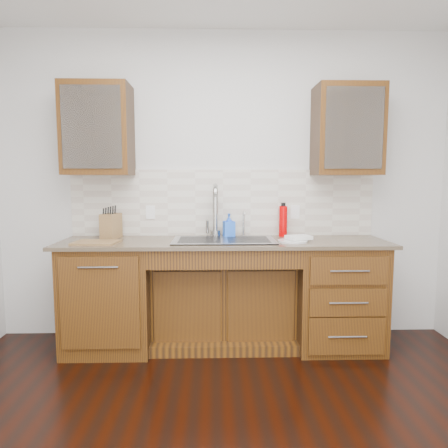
{
  "coord_description": "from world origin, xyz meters",
  "views": [
    {
      "loc": [
        -0.08,
        -1.84,
        1.41
      ],
      "look_at": [
        0.0,
        1.4,
        1.05
      ],
      "focal_mm": 32.0,
      "sensor_mm": 36.0,
      "label": 1
    }
  ],
  "objects_px": {
    "plate": "(293,241)",
    "cutting_board": "(96,242)",
    "water_bottle": "(283,221)",
    "knife_block": "(111,226)",
    "soap_bottle": "(229,225)"
  },
  "relations": [
    {
      "from": "plate",
      "to": "cutting_board",
      "type": "relative_size",
      "value": 0.7
    },
    {
      "from": "water_bottle",
      "to": "knife_block",
      "type": "relative_size",
      "value": 1.27
    },
    {
      "from": "water_bottle",
      "to": "plate",
      "type": "bearing_deg",
      "value": -85.77
    },
    {
      "from": "plate",
      "to": "knife_block",
      "type": "bearing_deg",
      "value": 170.84
    },
    {
      "from": "soap_bottle",
      "to": "knife_block",
      "type": "relative_size",
      "value": 0.98
    },
    {
      "from": "plate",
      "to": "knife_block",
      "type": "xyz_separation_m",
      "value": [
        -1.52,
        0.25,
        0.1
      ]
    },
    {
      "from": "cutting_board",
      "to": "water_bottle",
      "type": "bearing_deg",
      "value": 12.95
    },
    {
      "from": "water_bottle",
      "to": "plate",
      "type": "xyz_separation_m",
      "value": [
        0.02,
        -0.32,
        -0.13
      ]
    },
    {
      "from": "soap_bottle",
      "to": "water_bottle",
      "type": "distance_m",
      "value": 0.49
    },
    {
      "from": "cutting_board",
      "to": "soap_bottle",
      "type": "bearing_deg",
      "value": 16.03
    },
    {
      "from": "knife_block",
      "to": "cutting_board",
      "type": "bearing_deg",
      "value": -85.28
    },
    {
      "from": "water_bottle",
      "to": "cutting_board",
      "type": "relative_size",
      "value": 0.79
    },
    {
      "from": "plate",
      "to": "soap_bottle",
      "type": "bearing_deg",
      "value": 151.99
    },
    {
      "from": "water_bottle",
      "to": "knife_block",
      "type": "distance_m",
      "value": 1.5
    },
    {
      "from": "soap_bottle",
      "to": "plate",
      "type": "bearing_deg",
      "value": -39.17
    }
  ]
}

